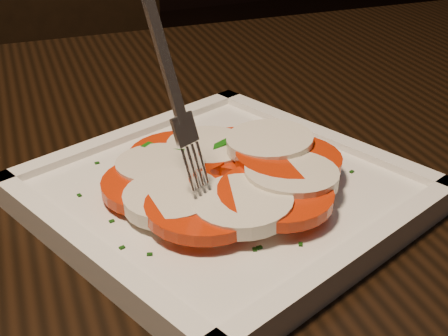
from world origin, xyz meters
TOP-DOWN VIEW (x-y plane):
  - table at (-0.20, -0.20)m, footprint 1.24×0.87m
  - chair at (-0.16, 0.59)m, footprint 0.43×0.43m
  - plate at (-0.19, -0.26)m, footprint 0.31×0.31m
  - caprese_salad at (-0.19, -0.26)m, footprint 0.20×0.17m
  - fork at (-0.24, -0.26)m, footprint 0.04×0.06m

SIDE VIEW (x-z plane):
  - chair at x=-0.16m, z-range 0.07..1.00m
  - table at x=-0.20m, z-range 0.28..1.03m
  - plate at x=-0.19m, z-range 0.75..0.76m
  - caprese_salad at x=-0.19m, z-range 0.76..0.79m
  - fork at x=-0.24m, z-range 0.79..0.94m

